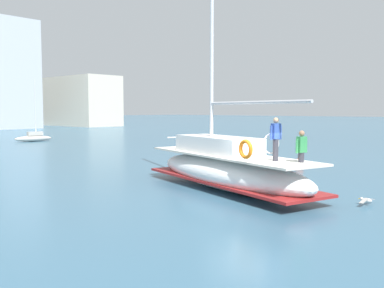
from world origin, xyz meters
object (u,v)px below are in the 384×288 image
Objects in this scene: main_sailboat at (226,167)px; seagull at (366,200)px; moored_sloop_near at (34,137)px; mooring_buoy at (298,164)px.

main_sailboat is 5.62m from seagull.
seagull is at bearing -101.21° from moored_sloop_near.
mooring_buoy reaches higher than seagull.
moored_sloop_near is at bearing 75.52° from main_sailboat.
moored_sloop_near is 6.98× the size of mooring_buoy.
mooring_buoy is at bearing 42.03° from seagull.
seagull is at bearing -81.58° from main_sailboat.
seagull is 1.07× the size of mooring_buoy.
main_sailboat is 8.14m from mooring_buoy.
main_sailboat is at bearing -172.87° from mooring_buoy.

